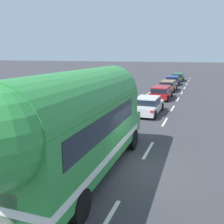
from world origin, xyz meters
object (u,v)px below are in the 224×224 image
Objects in this scene: painted_bus at (75,122)px; car_lead at (148,105)px; car_second at (161,92)px; car_third at (168,85)px; car_fourth at (173,80)px; car_fifth at (178,77)px.

painted_bus reaches higher than car_lead.
car_second and car_third have the same top height.
painted_bus is at bearing -89.70° from car_fourth.
car_third is at bearing 90.97° from car_second.
car_lead is at bearing -88.94° from car_fourth.
painted_bus is 2.23× the size of car_fifth.
painted_bus is 2.36× the size of car_fourth.
painted_bus reaches higher than car_second.
car_lead and car_second have the same top height.
car_fourth is at bearing 90.30° from painted_bus.
car_third is 13.24m from car_fifth.
painted_bus is 2.34× the size of car_third.
painted_bus reaches higher than car_third.
car_lead is 0.97× the size of car_fifth.
car_fourth is 6.12m from car_fifth.
car_lead and car_third have the same top height.
car_fourth is (-0.38, 20.70, 0.05)m from car_lead.
painted_bus is 38.70m from car_fifth.
car_second is 6.31m from car_third.
car_third is (0.07, 25.44, -1.52)m from painted_bus.
car_second is at bearing 90.28° from car_lead.
car_second is (0.17, 19.13, -1.52)m from painted_bus.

